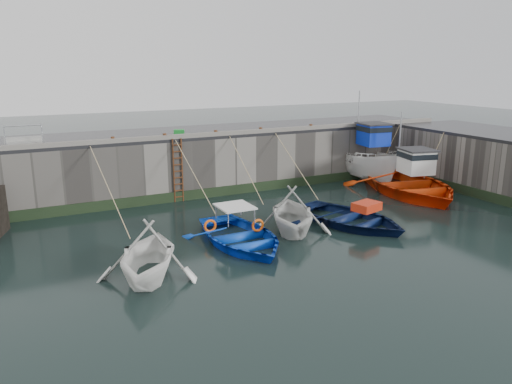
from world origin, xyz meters
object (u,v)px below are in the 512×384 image
boat_far_orange (409,184)px  fish_crate (179,132)px  bollard_b (165,136)px  boat_far_white (367,162)px  bollard_c (216,133)px  boat_near_blacktrim (291,231)px  boat_near_navy (350,224)px  bollard_a (113,140)px  bollard_d (261,130)px  bollard_e (311,127)px  ladder (178,171)px  boat_near_blue (241,244)px  boat_near_white (149,276)px

boat_far_orange → fish_crate: (-10.85, 5.52, 2.78)m
boat_far_orange → bollard_b: size_ratio=30.91×
boat_far_white → bollard_c: boat_far_white is taller
fish_crate → bollard_b: (-1.14, -1.22, 0.01)m
boat_near_blacktrim → bollard_b: 8.23m
bollard_b → bollard_c: size_ratio=1.00×
boat_near_navy → boat_far_orange: 6.76m
bollard_a → bollard_c: same height
boat_near_navy → bollard_d: 7.98m
boat_far_white → bollard_e: (-3.49, 0.79, 2.23)m
boat_far_orange → boat_far_white: bearing=103.0°
fish_crate → bollard_a: (-3.64, -1.22, 0.01)m
boat_far_orange → bollard_b: boat_far_orange is taller
ladder → bollard_a: bollard_a is taller
boat_far_orange → bollard_b: (-11.99, 4.31, 2.79)m
boat_near_blacktrim → boat_near_navy: bearing=15.9°
boat_near_blue → fish_crate: 9.09m
boat_near_white → bollard_c: (6.00, 8.68, 3.30)m
boat_far_orange → bollard_c: boat_far_orange is taller
boat_near_blue → bollard_a: bearing=113.5°
boat_far_orange → boat_near_blacktrim: bearing=-151.1°
bollard_b → boat_near_navy: bearing=-50.7°
boat_near_navy → bollard_b: bearing=114.4°
boat_near_blue → boat_near_blacktrim: 2.57m
boat_near_blue → ladder: bearing=91.3°
ladder → bollard_c: 2.81m
boat_far_white → bollard_a: bearing=-175.0°
ladder → boat_near_blue: (0.18, -6.91, -1.59)m
bollard_d → boat_near_navy: bearing=-85.0°
boat_near_white → bollard_e: (11.80, 8.68, 3.30)m
boat_near_white → bollard_b: size_ratio=14.76×
boat_near_navy → bollard_d: (-0.63, 7.24, 3.30)m
bollard_e → boat_far_white: bearing=-12.8°
ladder → fish_crate: (0.64, 1.55, 1.70)m
bollard_a → bollard_d: (7.80, 0.00, 0.00)m
boat_far_white → fish_crate: (-10.85, 2.01, 2.22)m
boat_near_blacktrim → boat_far_orange: boat_far_orange is taller
boat_near_navy → bollard_d: bearing=80.1°
bollard_d → boat_far_white: bearing=-6.8°
boat_near_blacktrim → bollard_c: size_ratio=14.85×
boat_near_white → boat_far_white: 17.24m
boat_near_navy → bollard_b: bollard_b is taller
boat_near_blue → bollard_e: 11.16m
ladder → bollard_d: bollard_d is taller
ladder → boat_near_white: size_ratio=0.77×
boat_near_blacktrim → boat_far_orange: bearing=40.7°
ladder → boat_near_blue: 7.09m
boat_far_orange → bollard_c: 10.61m
boat_near_blacktrim → boat_far_orange: 9.14m
bollard_d → bollard_e: bearing=0.0°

